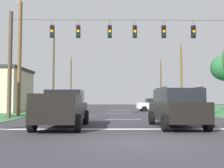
# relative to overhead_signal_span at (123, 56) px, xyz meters

# --- Properties ---
(ground_plane) EXTENTS (120.00, 120.00, 0.00)m
(ground_plane) POSITION_rel_overhead_signal_span_xyz_m (-0.01, -10.47, -4.70)
(ground_plane) COLOR #333338
(stop_bar_stripe) EXTENTS (14.53, 0.45, 0.01)m
(stop_bar_stripe) POSITION_rel_overhead_signal_span_xyz_m (-0.01, -6.71, -4.69)
(stop_bar_stripe) COLOR white
(stop_bar_stripe) RESTS_ON ground
(lane_dash_0) EXTENTS (2.50, 0.15, 0.01)m
(lane_dash_0) POSITION_rel_overhead_signal_span_xyz_m (-0.01, -0.71, -4.69)
(lane_dash_0) COLOR white
(lane_dash_0) RESTS_ON ground
(lane_dash_1) EXTENTS (2.50, 0.15, 0.01)m
(lane_dash_1) POSITION_rel_overhead_signal_span_xyz_m (-0.01, 7.27, -4.69)
(lane_dash_1) COLOR white
(lane_dash_1) RESTS_ON ground
(lane_dash_2) EXTENTS (2.50, 0.15, 0.01)m
(lane_dash_2) POSITION_rel_overhead_signal_span_xyz_m (-0.01, 13.81, -4.69)
(lane_dash_2) COLOR white
(lane_dash_2) RESTS_ON ground
(overhead_signal_span) EXTENTS (17.45, 0.31, 8.13)m
(overhead_signal_span) POSITION_rel_overhead_signal_span_xyz_m (0.00, 0.00, 0.00)
(overhead_signal_span) COLOR brown
(overhead_signal_span) RESTS_ON ground
(pickup_truck) EXTENTS (2.33, 5.42, 1.95)m
(pickup_truck) POSITION_rel_overhead_signal_span_xyz_m (-3.44, -5.95, -3.73)
(pickup_truck) COLOR black
(pickup_truck) RESTS_ON ground
(suv_black) EXTENTS (2.30, 4.84, 2.05)m
(suv_black) POSITION_rel_overhead_signal_span_xyz_m (2.41, -6.06, -3.64)
(suv_black) COLOR black
(suv_black) RESTS_ON ground
(distant_car_crossing_white) EXTENTS (4.36, 2.14, 1.52)m
(distant_car_crossing_white) POSITION_rel_overhead_signal_span_xyz_m (4.42, 11.50, -3.91)
(distant_car_crossing_white) COLOR silver
(distant_car_crossing_white) RESTS_ON ground
(utility_pole_mid_right) EXTENTS (0.29, 1.73, 9.40)m
(utility_pole_mid_right) POSITION_rel_overhead_signal_span_xyz_m (9.22, 16.96, -0.15)
(utility_pole_mid_right) COLOR brown
(utility_pole_mid_right) RESTS_ON ground
(utility_pole_far_right) EXTENTS (0.28, 1.68, 9.31)m
(utility_pole_far_right) POSITION_rel_overhead_signal_span_xyz_m (9.21, 31.42, -0.06)
(utility_pole_far_right) COLOR brown
(utility_pole_far_right) RESTS_ON ground
(utility_pole_mid_left) EXTENTS (0.31, 1.57, 10.58)m
(utility_pole_mid_left) POSITION_rel_overhead_signal_span_xyz_m (-8.94, 3.15, 0.46)
(utility_pole_mid_left) COLOR brown
(utility_pole_mid_left) RESTS_ON ground
(utility_pole_far_left) EXTENTS (0.30, 1.55, 10.45)m
(utility_pole_far_left) POSITION_rel_overhead_signal_span_xyz_m (-8.72, 15.80, 0.41)
(utility_pole_far_left) COLOR brown
(utility_pole_far_left) RESTS_ON ground
(utility_pole_distant_right) EXTENTS (0.31, 1.90, 9.78)m
(utility_pole_distant_right) POSITION_rel_overhead_signal_span_xyz_m (-8.48, 30.24, 0.13)
(utility_pole_distant_right) COLOR brown
(utility_pole_distant_right) RESTS_ON ground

